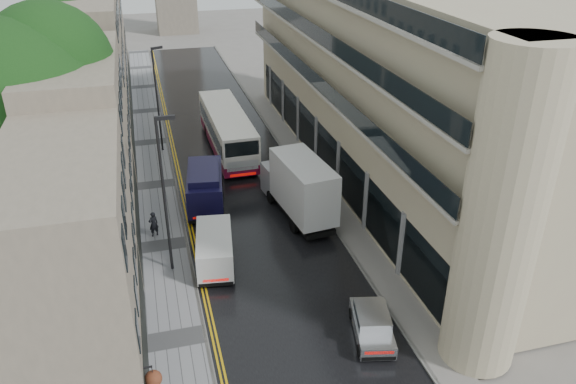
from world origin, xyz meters
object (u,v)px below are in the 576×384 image
tree_far (54,87)px  lamp_post_near (164,198)px  silver_hatchback (361,344)px  lamp_post_far (157,101)px  navy_van (188,200)px  pedestrian (154,224)px  white_van (198,267)px  tree_near (21,144)px  cream_bus (219,148)px  white_lorry (294,203)px

tree_far → lamp_post_near: 17.73m
silver_hatchback → lamp_post_far: bearing=117.8°
navy_van → pedestrian: bearing=-138.6°
silver_hatchback → navy_van: navy_van is taller
navy_van → lamp_post_far: bearing=102.4°
white_van → lamp_post_near: 4.05m
tree_near → white_van: bearing=-31.1°
cream_bus → lamp_post_near: size_ratio=1.36×
white_van → navy_van: 6.87m
tree_near → lamp_post_near: (6.90, -3.36, -2.42)m
lamp_post_near → lamp_post_far: bearing=89.3°
cream_bus → lamp_post_far: (-4.03, 4.49, 2.61)m
white_van → silver_hatchback: bearing=-41.6°
silver_hatchback → white_van: white_van is taller
cream_bus → lamp_post_near: lamp_post_near is taller
tree_near → pedestrian: bearing=3.7°
white_van → tree_near: bearing=156.5°
white_lorry → silver_hatchback: 11.10m
tree_near → tree_far: bearing=88.7°
tree_far → lamp_post_near: (6.60, -16.36, -1.70)m
pedestrian → lamp_post_far: bearing=-118.4°
tree_far → cream_bus: (11.23, -3.67, -4.57)m
pedestrian → tree_far: bearing=-87.8°
tree_near → pedestrian: 8.61m
tree_near → lamp_post_far: tree_near is taller
white_lorry → pedestrian: (-8.31, 1.62, -1.16)m
pedestrian → lamp_post_near: bearing=78.6°
tree_near → silver_hatchback: 19.97m
tree_near → silver_hatchback: tree_near is taller
tree_far → navy_van: tree_far is taller
white_lorry → lamp_post_near: bearing=-171.1°
tree_far → pedestrian: 14.87m
navy_van → lamp_post_far: lamp_post_far is taller
pedestrian → lamp_post_near: 5.26m
tree_far → lamp_post_far: (7.19, 0.82, -1.96)m
lamp_post_far → cream_bus: bearing=-71.5°
lamp_post_far → silver_hatchback: bearing=-98.4°
silver_hatchback → lamp_post_far: size_ratio=0.45×
white_van → pedestrian: size_ratio=2.77×
white_lorry → lamp_post_near: lamp_post_near is taller
pedestrian → lamp_post_near: size_ratio=0.18×
white_lorry → tree_near: bearing=168.3°
white_van → lamp_post_far: (-0.71, 18.77, 3.23)m
white_lorry → pedestrian: bearing=162.1°
tree_near → lamp_post_near: 8.05m
tree_near → cream_bus: 15.74m
navy_van → lamp_post_far: size_ratio=0.68×
lamp_post_near → lamp_post_far: 17.20m
silver_hatchback → navy_van: 15.41m
tree_far → lamp_post_near: bearing=-68.0°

